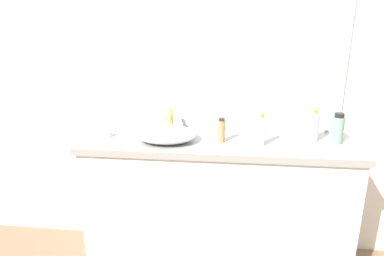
{
  "coord_description": "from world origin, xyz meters",
  "views": [
    {
      "loc": [
        0.14,
        -1.53,
        1.58
      ],
      "look_at": [
        -0.08,
        0.42,
        0.99
      ],
      "focal_mm": 31.06,
      "sensor_mm": 36.0,
      "label": 1
    }
  ],
  "objects_px": {
    "spray_can": "(338,129)",
    "candle_jar": "(108,134)",
    "soap_dispenser": "(314,127)",
    "perfume_bottle": "(261,131)",
    "sink_basin": "(166,134)",
    "lotion_bottle": "(221,130)"
  },
  "relations": [
    {
      "from": "spray_can",
      "to": "candle_jar",
      "type": "bearing_deg",
      "value": -178.6
    },
    {
      "from": "soap_dispenser",
      "to": "candle_jar",
      "type": "distance_m",
      "value": 1.3
    },
    {
      "from": "soap_dispenser",
      "to": "candle_jar",
      "type": "xyz_separation_m",
      "value": [
        -1.3,
        -0.04,
        -0.08
      ]
    },
    {
      "from": "sink_basin",
      "to": "soap_dispenser",
      "type": "xyz_separation_m",
      "value": [
        0.9,
        0.1,
        0.05
      ]
    },
    {
      "from": "perfume_bottle",
      "to": "candle_jar",
      "type": "bearing_deg",
      "value": 175.93
    },
    {
      "from": "perfume_bottle",
      "to": "candle_jar",
      "type": "relative_size",
      "value": 3.67
    },
    {
      "from": "soap_dispenser",
      "to": "lotion_bottle",
      "type": "relative_size",
      "value": 1.47
    },
    {
      "from": "lotion_bottle",
      "to": "candle_jar",
      "type": "bearing_deg",
      "value": 177.83
    },
    {
      "from": "soap_dispenser",
      "to": "sink_basin",
      "type": "bearing_deg",
      "value": -173.95
    },
    {
      "from": "perfume_bottle",
      "to": "sink_basin",
      "type": "bearing_deg",
      "value": 178.42
    },
    {
      "from": "sink_basin",
      "to": "perfume_bottle",
      "type": "bearing_deg",
      "value": -1.58
    },
    {
      "from": "lotion_bottle",
      "to": "spray_can",
      "type": "xyz_separation_m",
      "value": [
        0.7,
        0.06,
        0.02
      ]
    },
    {
      "from": "soap_dispenser",
      "to": "spray_can",
      "type": "relative_size",
      "value": 1.2
    },
    {
      "from": "sink_basin",
      "to": "lotion_bottle",
      "type": "distance_m",
      "value": 0.34
    },
    {
      "from": "sink_basin",
      "to": "candle_jar",
      "type": "bearing_deg",
      "value": 172.3
    },
    {
      "from": "candle_jar",
      "to": "perfume_bottle",
      "type": "bearing_deg",
      "value": -4.07
    },
    {
      "from": "sink_basin",
      "to": "soap_dispenser",
      "type": "relative_size",
      "value": 1.72
    },
    {
      "from": "sink_basin",
      "to": "spray_can",
      "type": "xyz_separation_m",
      "value": [
        1.04,
        0.09,
        0.04
      ]
    },
    {
      "from": "sink_basin",
      "to": "soap_dispenser",
      "type": "bearing_deg",
      "value": 6.05
    },
    {
      "from": "spray_can",
      "to": "candle_jar",
      "type": "height_order",
      "value": "spray_can"
    },
    {
      "from": "lotion_bottle",
      "to": "candle_jar",
      "type": "xyz_separation_m",
      "value": [
        -0.73,
        0.03,
        -0.06
      ]
    },
    {
      "from": "soap_dispenser",
      "to": "perfume_bottle",
      "type": "distance_m",
      "value": 0.35
    }
  ]
}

